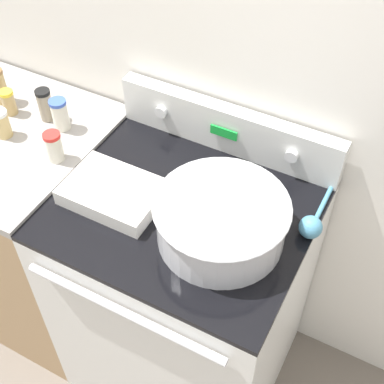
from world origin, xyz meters
name	(u,v)px	position (x,y,z in m)	size (l,w,h in m)	color
kitchen_wall	(241,54)	(0.00, 0.67, 1.25)	(8.00, 0.05, 2.50)	silver
stove_range	(185,295)	(0.00, 0.32, 0.47)	(0.74, 0.67, 0.94)	silver
control_panel	(228,129)	(0.00, 0.61, 1.02)	(0.74, 0.07, 0.16)	silver
side_counter	(31,224)	(-0.69, 0.32, 0.47)	(0.65, 0.64, 0.95)	tan
mixing_bowl	(221,219)	(0.14, 0.27, 1.01)	(0.37, 0.37, 0.14)	silver
casserole_dish	(114,192)	(-0.20, 0.26, 0.97)	(0.28, 0.20, 0.05)	silver
ladle	(313,223)	(0.36, 0.42, 0.97)	(0.07, 0.31, 0.07)	teal
spice_jar_red_cap	(54,146)	(-0.44, 0.30, 1.00)	(0.05, 0.05, 0.10)	beige
spice_jar_blue_cap	(60,114)	(-0.52, 0.43, 1.01)	(0.06, 0.06, 0.11)	beige
spice_jar_black_cap	(45,105)	(-0.59, 0.45, 1.01)	(0.05, 0.05, 0.11)	gray
spice_jar_white_cap	(2,123)	(-0.66, 0.32, 1.00)	(0.05, 0.05, 0.10)	tan
spice_jar_yellow_cap	(9,102)	(-0.72, 0.42, 1.00)	(0.05, 0.05, 0.09)	tan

